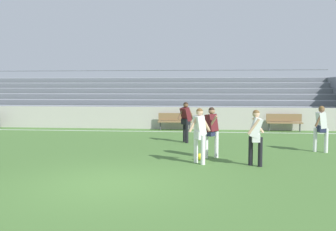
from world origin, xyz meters
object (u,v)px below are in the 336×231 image
object	(u,v)px
player_white_pressing_high	(321,125)
bleacher_stand	(125,99)
player_dark_challenging	(186,118)
bench_near_wall_gap	(175,120)
bench_centre_sideline	(284,121)
player_white_on_ball	(256,133)
player_white_trailing_run	(200,131)
soccer_ball	(200,157)
player_dark_wide_right	(211,128)

from	to	relation	value
player_white_pressing_high	bleacher_stand	bearing A→B (deg)	132.27
player_dark_challenging	bleacher_stand	bearing A→B (deg)	117.77
bench_near_wall_gap	player_white_pressing_high	world-z (taller)	player_white_pressing_high
bench_centre_sideline	player_white_pressing_high	distance (m)	6.21
player_white_on_ball	player_white_pressing_high	xyz separation A→B (m)	(2.59, 2.58, -0.00)
bench_centre_sideline	player_white_trailing_run	size ratio (longest dim) A/B	1.08
player_white_trailing_run	player_white_pressing_high	distance (m)	4.86
player_white_on_ball	player_white_pressing_high	distance (m)	3.66
player_white_pressing_high	soccer_ball	size ratio (longest dim) A/B	7.44
bleacher_stand	player_white_pressing_high	bearing A→B (deg)	-47.73
player_white_trailing_run	player_dark_wide_right	bearing A→B (deg)	68.81
player_dark_wide_right	player_white_pressing_high	xyz separation A→B (m)	(3.85, 1.46, -0.01)
player_dark_challenging	player_white_pressing_high	bearing A→B (deg)	-20.63
bleacher_stand	bench_centre_sideline	world-z (taller)	bleacher_stand
player_dark_wide_right	player_white_pressing_high	size ratio (longest dim) A/B	1.01
player_white_trailing_run	player_dark_challenging	bearing A→B (deg)	98.54
bench_centre_sideline	player_dark_challenging	xyz separation A→B (m)	(-4.87, -4.37, 0.45)
player_dark_wide_right	player_white_pressing_high	world-z (taller)	player_dark_wide_right
bleacher_stand	player_dark_challenging	size ratio (longest dim) A/B	16.05
player_dark_challenging	bench_near_wall_gap	bearing A→B (deg)	100.36
player_white_on_ball	player_white_pressing_high	size ratio (longest dim) A/B	1.00
bench_near_wall_gap	player_white_on_ball	bearing A→B (deg)	-70.78
player_white_trailing_run	player_white_on_ball	world-z (taller)	player_white_trailing_run
player_dark_challenging	soccer_ball	distance (m)	3.88
player_white_on_ball	player_dark_challenging	xyz separation A→B (m)	(-2.26, 4.41, 0.02)
bench_near_wall_gap	player_dark_wide_right	size ratio (longest dim) A/B	1.09
player_white_trailing_run	bench_near_wall_gap	bearing A→B (deg)	99.47
bleacher_stand	player_white_pressing_high	distance (m)	13.77
player_white_on_ball	soccer_ball	distance (m)	1.95
bleacher_stand	player_white_trailing_run	bearing A→B (deg)	-68.20
bench_near_wall_gap	player_white_trailing_run	world-z (taller)	player_white_trailing_run
player_white_trailing_run	soccer_ball	xyz separation A→B (m)	(0.02, 0.51, -0.88)
bench_near_wall_gap	player_white_pressing_high	xyz separation A→B (m)	(5.65, -6.20, 0.42)
player_white_trailing_run	player_white_on_ball	size ratio (longest dim) A/B	1.02
player_white_pressing_high	player_white_trailing_run	bearing A→B (deg)	-150.28
player_white_trailing_run	soccer_ball	size ratio (longest dim) A/B	7.58
bleacher_stand	player_white_on_ball	xyz separation A→B (m)	(6.66, -12.76, -0.57)
player_white_pressing_high	bench_near_wall_gap	bearing A→B (deg)	132.38
soccer_ball	bench_centre_sideline	bearing A→B (deg)	62.49
bench_near_wall_gap	bench_centre_sideline	distance (m)	5.67
bleacher_stand	soccer_ball	size ratio (longest dim) A/B	121.97
bench_near_wall_gap	player_dark_challenging	distance (m)	4.47
soccer_ball	player_dark_challenging	bearing A→B (deg)	99.93
soccer_ball	player_dark_wide_right	bearing A→B (deg)	51.16
player_white_trailing_run	player_white_pressing_high	world-z (taller)	player_white_trailing_run
bleacher_stand	player_white_pressing_high	world-z (taller)	bleacher_stand
bleacher_stand	bench_near_wall_gap	distance (m)	5.46
bench_centre_sideline	soccer_ball	xyz separation A→B (m)	(-4.21, -8.09, -0.44)
player_white_pressing_high	soccer_ball	world-z (taller)	player_white_pressing_high
bench_centre_sideline	player_dark_wide_right	xyz separation A→B (m)	(-3.86, -7.65, 0.43)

